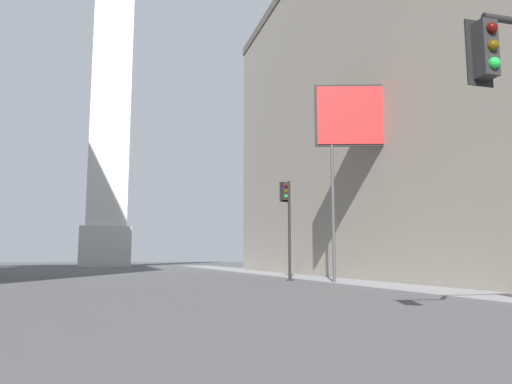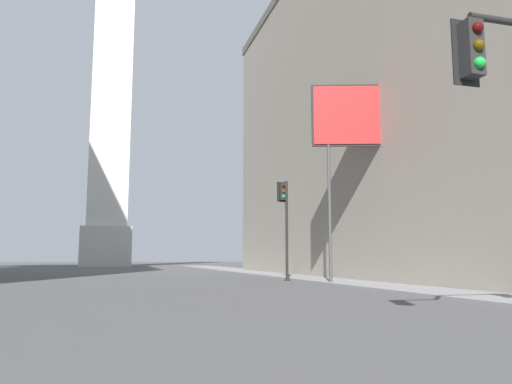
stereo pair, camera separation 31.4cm
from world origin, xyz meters
The scene contains 5 objects.
sidewalk_right centered at (15.05, 33.19, 0.07)m, with size 5.00×110.64×0.15m, color gray.
building_right centered at (25.46, 30.48, 13.38)m, with size 19.64×51.19×26.75m.
obelisk centered at (0.00, 92.20, 38.39)m, with size 8.56×8.56×80.15m.
traffic_light_mid_right centered at (12.14, 30.49, 4.23)m, with size 0.80×0.52×6.45m.
billboard_sign centered at (14.79, 24.72, 9.09)m, with size 5.43×1.82×11.28m.
Camera 2 is at (1.65, -0.07, 1.44)m, focal length 35.00 mm.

